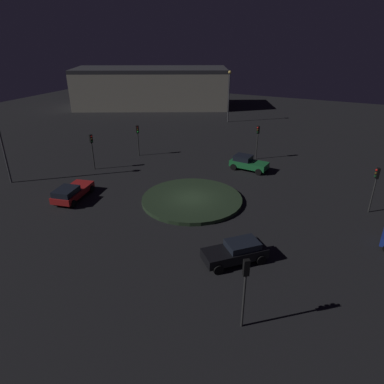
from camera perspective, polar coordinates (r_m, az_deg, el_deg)
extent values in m
plane|color=black|center=(31.51, 0.00, -1.48)|extent=(115.62, 115.62, 0.00)
cylinder|color=#263823|center=(31.44, 0.00, -1.22)|extent=(9.10, 9.10, 0.32)
cube|color=black|center=(23.49, 7.03, -9.98)|extent=(4.21, 4.25, 0.67)
cube|color=black|center=(23.39, 8.34, -8.57)|extent=(2.56, 2.57, 0.45)
cylinder|color=black|center=(22.51, 4.36, -12.66)|extent=(0.63, 0.63, 0.67)
cylinder|color=black|center=(23.77, 2.68, -10.30)|extent=(0.63, 0.63, 0.67)
cylinder|color=black|center=(23.72, 11.31, -10.93)|extent=(0.63, 0.63, 0.67)
cylinder|color=black|center=(24.92, 9.33, -8.80)|extent=(0.63, 0.63, 0.67)
cube|color=red|center=(33.62, -19.00, -0.01)|extent=(4.79, 2.72, 0.56)
cube|color=black|center=(32.61, -20.09, 0.08)|extent=(2.43, 2.05, 0.52)
cylinder|color=black|center=(35.45, -18.90, 0.81)|extent=(0.68, 0.34, 0.65)
cylinder|color=black|center=(34.51, -16.22, 0.52)|extent=(0.68, 0.34, 0.65)
cylinder|color=black|center=(33.05, -21.77, -1.44)|extent=(0.68, 0.34, 0.65)
cylinder|color=black|center=(32.03, -18.98, -1.83)|extent=(0.68, 0.34, 0.65)
cube|color=#1E7238|center=(38.89, 9.41, 4.56)|extent=(2.24, 4.24, 0.66)
cube|color=black|center=(38.95, 8.43, 5.60)|extent=(1.78, 1.98, 0.55)
cylinder|color=black|center=(39.34, 11.85, 4.09)|extent=(0.29, 0.72, 0.70)
cylinder|color=black|center=(37.74, 10.90, 3.26)|extent=(0.29, 0.72, 0.70)
cylinder|color=black|center=(40.30, 7.94, 4.90)|extent=(0.29, 0.72, 0.70)
cylinder|color=black|center=(38.73, 6.86, 4.12)|extent=(0.29, 0.72, 0.70)
cylinder|color=#2D2D2D|center=(43.27, -8.84, 7.77)|extent=(0.12, 0.12, 2.86)
cube|color=black|center=(42.76, -9.01, 10.18)|extent=(0.37, 0.36, 0.90)
sphere|color=#3F0C0C|center=(42.56, -8.97, 10.48)|extent=(0.20, 0.20, 0.20)
sphere|color=#4C380F|center=(42.63, -8.94, 10.13)|extent=(0.20, 0.20, 0.20)
sphere|color=#1EE53F|center=(42.70, -8.92, 9.78)|extent=(0.20, 0.20, 0.20)
cylinder|color=#2D2D2D|center=(18.50, 8.50, -17.44)|extent=(0.12, 0.12, 3.33)
cube|color=black|center=(17.16, 8.95, -12.22)|extent=(0.35, 0.37, 0.90)
sphere|color=#3F0C0C|center=(17.11, 8.86, -11.22)|extent=(0.20, 0.20, 0.20)
sphere|color=yellow|center=(17.27, 8.80, -11.94)|extent=(0.20, 0.20, 0.20)
sphere|color=#0F3819|center=(17.43, 8.74, -12.65)|extent=(0.20, 0.20, 0.20)
cylinder|color=#2D2D2D|center=(42.22, 10.64, 7.40)|extent=(0.12, 0.12, 3.15)
cube|color=black|center=(41.66, 10.86, 10.05)|extent=(0.27, 0.33, 0.90)
sphere|color=red|center=(41.47, 10.81, 10.37)|extent=(0.20, 0.20, 0.20)
sphere|color=#4C380F|center=(41.53, 10.78, 10.01)|extent=(0.20, 0.20, 0.20)
sphere|color=#0F3819|center=(41.60, 10.75, 9.66)|extent=(0.20, 0.20, 0.20)
cylinder|color=#2D2D2D|center=(32.63, 27.60, -0.52)|extent=(0.12, 0.12, 3.12)
cube|color=black|center=(31.92, 28.31, 2.73)|extent=(0.35, 0.30, 0.90)
sphere|color=red|center=(31.78, 28.17, 3.20)|extent=(0.20, 0.20, 0.20)
sphere|color=#4C380F|center=(31.87, 28.07, 2.75)|extent=(0.20, 0.20, 0.20)
sphere|color=#0F3819|center=(31.96, 27.97, 2.31)|extent=(0.20, 0.20, 0.20)
cylinder|color=#2D2D2D|center=(39.81, -15.98, 5.71)|extent=(0.12, 0.12, 3.06)
cube|color=black|center=(39.23, -16.33, 8.44)|extent=(0.34, 0.28, 0.90)
sphere|color=red|center=(39.05, -16.24, 8.79)|extent=(0.20, 0.20, 0.20)
sphere|color=#4C380F|center=(39.12, -16.19, 8.41)|extent=(0.20, 0.20, 0.20)
sphere|color=#0F3819|center=(39.20, -16.15, 8.03)|extent=(0.20, 0.20, 0.20)
cylinder|color=#4C4C51|center=(38.52, -28.96, 7.58)|extent=(0.18, 0.18, 9.05)
cylinder|color=#4C4C51|center=(59.47, 6.07, 15.12)|extent=(0.18, 0.18, 7.88)
sphere|color=#F9D166|center=(58.91, 6.26, 19.04)|extent=(0.53, 0.53, 0.53)
cube|color=#ADA893|center=(72.38, -6.73, 16.44)|extent=(22.22, 31.20, 6.84)
cube|color=#333338|center=(71.92, -6.89, 19.41)|extent=(22.22, 31.20, 0.70)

